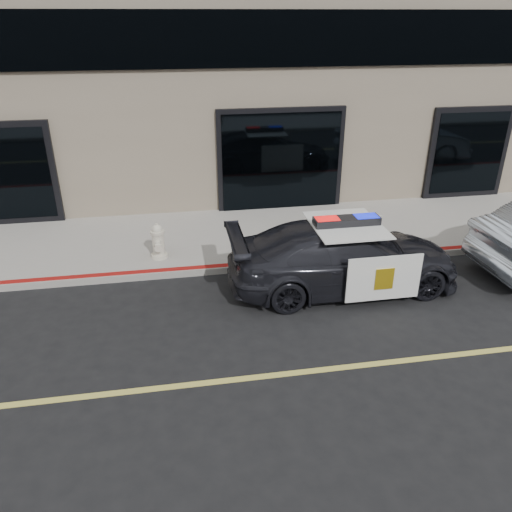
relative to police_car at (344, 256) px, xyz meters
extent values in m
plane|color=black|center=(0.65, -2.54, -0.68)|extent=(120.00, 120.00, 0.00)
cube|color=gray|center=(0.65, 2.71, -0.61)|extent=(60.00, 3.50, 0.15)
imported|color=black|center=(0.00, 0.00, -0.01)|extent=(1.91, 4.65, 1.35)
cube|color=white|center=(0.45, -0.96, -0.03)|extent=(1.44, 0.04, 0.90)
cube|color=white|center=(0.44, 0.97, -0.03)|extent=(1.44, 0.04, 0.90)
cube|color=white|center=(0.00, 0.00, 0.68)|extent=(1.35, 1.62, 0.02)
cube|color=gold|center=(0.45, -0.99, -0.03)|extent=(0.36, 0.01, 0.43)
cube|color=black|center=(0.00, 0.00, 0.75)|extent=(1.29, 0.34, 0.16)
cube|color=red|center=(-0.40, 0.00, 0.77)|extent=(0.45, 0.29, 0.15)
cube|color=#0C19CC|center=(0.39, 0.00, 0.77)|extent=(0.45, 0.29, 0.15)
cylinder|color=beige|center=(-3.68, 1.69, -0.49)|extent=(0.36, 0.36, 0.08)
cylinder|color=beige|center=(-3.68, 1.69, -0.20)|extent=(0.26, 0.26, 0.51)
cylinder|color=beige|center=(-3.68, 1.69, 0.07)|extent=(0.31, 0.31, 0.06)
sphere|color=beige|center=(-3.68, 1.69, 0.13)|extent=(0.23, 0.23, 0.23)
cylinder|color=beige|center=(-3.68, 1.69, 0.24)|extent=(0.07, 0.07, 0.07)
cylinder|color=beige|center=(-3.68, 1.86, -0.13)|extent=(0.13, 0.12, 0.13)
cylinder|color=beige|center=(-3.68, 1.52, -0.13)|extent=(0.13, 0.12, 0.13)
cylinder|color=beige|center=(-3.68, 1.49, -0.20)|extent=(0.17, 0.14, 0.17)
camera|label=1|loc=(-3.25, -8.54, 4.37)|focal=35.00mm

